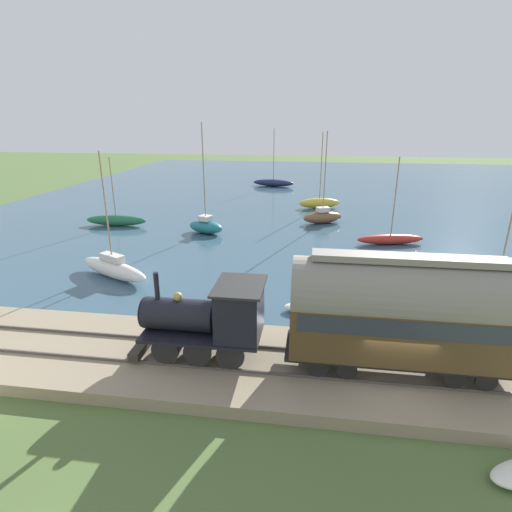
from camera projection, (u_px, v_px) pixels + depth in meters
ground_plane at (390, 389)px, 15.27m from camera, size 200.00×200.00×0.00m
harbor_water at (336, 192)px, 56.13m from camera, size 80.00×80.00×0.01m
rail_embankment at (388, 376)px, 15.61m from camera, size 5.85×56.00×0.63m
steam_locomotive at (212, 315)px, 15.85m from camera, size 2.41×5.32×3.47m
passenger_coach at (402, 310)px, 14.64m from camera, size 2.52×8.42×4.63m
sailboat_yellow at (319, 203)px, 45.71m from camera, size 2.26×4.91×8.40m
sailboat_navy at (273, 183)px, 60.43m from camera, size 2.36×6.40×8.35m
sailboat_brown at (323, 216)px, 39.18m from camera, size 2.89×4.23×8.71m
sailboat_teal at (206, 226)px, 35.74m from camera, size 2.78×3.78×9.50m
sailboat_green at (116, 220)px, 38.27m from camera, size 1.43×5.92×6.47m
sailboat_blue at (499, 276)px, 24.34m from camera, size 1.65×4.80×5.76m
sailboat_red at (390, 239)px, 32.68m from camera, size 2.12×5.62×7.03m
sailboat_white at (113, 268)px, 25.75m from camera, size 3.62×5.96×8.02m
rowboat_mid_harbor at (307, 307)px, 21.34m from camera, size 1.22×2.58×0.48m
rowboat_near_shore at (341, 281)px, 24.70m from camera, size 1.09×2.28×0.51m
rowboat_off_pier at (236, 307)px, 21.29m from camera, size 1.11×2.12×0.49m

